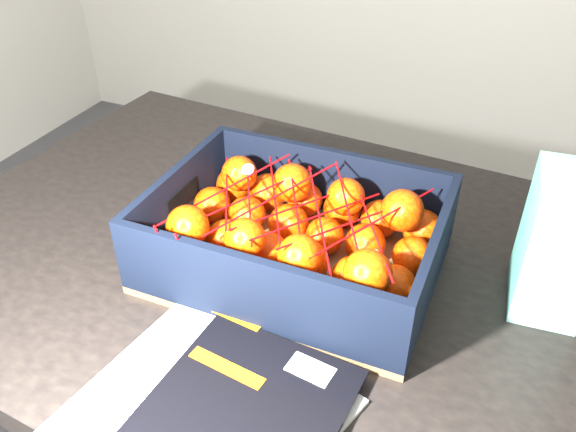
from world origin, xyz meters
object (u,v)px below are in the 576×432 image
at_px(table, 297,306).
at_px(produce_crate, 296,245).
at_px(magazine_stack, 206,422).
at_px(retail_carton, 557,243).

relative_size(table, produce_crate, 3.15).
distance_m(table, magazine_stack, 0.33).
bearing_deg(produce_crate, retail_carton, 11.77).
bearing_deg(magazine_stack, table, 93.50).
bearing_deg(retail_carton, produce_crate, -172.72).
bearing_deg(produce_crate, magazine_stack, -87.01).
distance_m(table, produce_crate, 0.14).
height_order(produce_crate, retail_carton, retail_carton).
xyz_separation_m(magazine_stack, produce_crate, (-0.02, 0.29, 0.03)).
distance_m(magazine_stack, retail_carton, 0.50).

